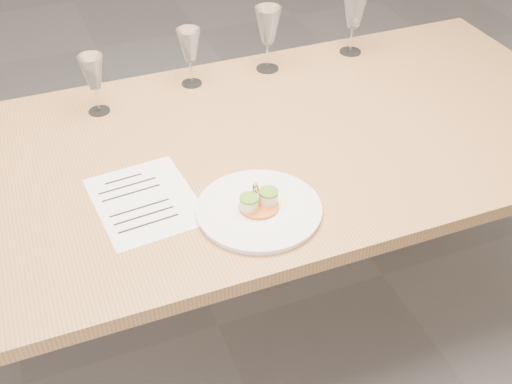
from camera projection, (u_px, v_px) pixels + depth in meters
name	position (u px, v px, depth m)	size (l,w,h in m)	color
ground	(218.00, 325.00, 2.26)	(7.00, 7.00, 0.00)	slate
dining_table	(209.00, 171.00, 1.84)	(2.40, 1.00, 0.75)	#B4824E
dinner_plate	(259.00, 209.00, 1.58)	(0.31, 0.31, 0.08)	white
recipe_sheet	(145.00, 201.00, 1.63)	(0.27, 0.33, 0.00)	white
wine_glass_0	(93.00, 73.00, 1.88)	(0.07, 0.07, 0.19)	white
wine_glass_1	(189.00, 47.00, 2.01)	(0.08, 0.08, 0.19)	white
wine_glass_2	(268.00, 27.00, 2.08)	(0.09, 0.09, 0.22)	white
wine_glass_3	(354.00, 11.00, 2.17)	(0.09, 0.09, 0.22)	white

